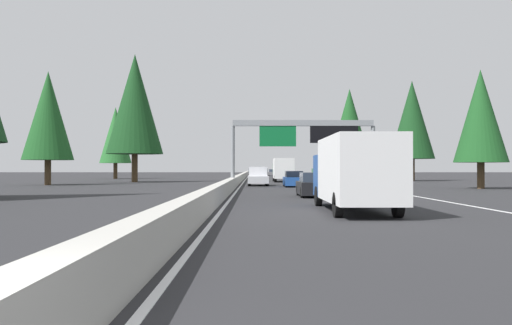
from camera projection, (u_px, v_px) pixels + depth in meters
The scene contains 19 objects.
ground_plane at pixel (241, 183), 63.26m from camera, with size 320.00×320.00×0.00m, color #262628.
median_barrier at pixel (242, 176), 83.27m from camera, with size 180.00×0.56×0.90m, color #ADAAA3.
shoulder_stripe_right at pixel (327, 181), 73.30m from camera, with size 160.00×0.16×0.01m, color silver.
shoulder_stripe_median at pixel (244, 181), 73.26m from camera, with size 160.00×0.16×0.01m, color silver.
sign_gantry_overhead at pixel (305, 134), 47.26m from camera, with size 0.50×12.68×5.94m.
box_truck_far_left at pixel (354, 171), 21.67m from camera, with size 8.50×2.40×2.95m.
sedan_near_center at pixel (313, 185), 32.93m from camera, with size 4.40×1.80×1.47m.
pickup_mid_right at pixel (258, 176), 54.00m from camera, with size 5.60×2.00×1.86m.
bus_far_right at pixel (285, 168), 129.34m from camera, with size 11.50×2.55×3.10m.
sedan_near_right at pixel (294, 179), 50.06m from camera, with size 4.40×1.80×1.47m.
minivan_mid_center at pixel (323, 175), 57.34m from camera, with size 5.00×1.95×1.69m.
sedan_distant_a at pixel (272, 173), 121.04m from camera, with size 4.40×1.80×1.47m.
box_truck_far_center at pixel (283, 169), 68.54m from camera, with size 8.50×2.40×2.95m.
conifer_right_near at pixel (481, 116), 45.64m from camera, with size 4.45×4.45×10.11m.
conifer_right_mid at pixel (412, 120), 73.50m from camera, with size 6.01×6.01×13.67m.
conifer_right_far at pixel (350, 124), 84.46m from camera, with size 6.23×6.23×14.15m.
conifer_left_near at pixel (48, 116), 55.40m from camera, with size 5.15×5.15×11.71m.
conifer_left_mid at pixel (135, 104), 66.65m from camera, with size 6.98×6.98×15.86m.
conifer_left_far at pixel (116, 135), 87.19m from camera, with size 5.10×5.10×11.59m.
Camera 1 is at (-3.29, -1.61, 1.75)m, focal length 37.89 mm.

